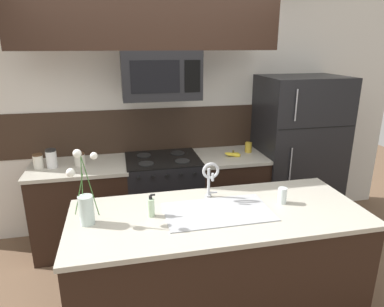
% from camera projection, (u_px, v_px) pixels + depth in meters
% --- Properties ---
extents(ground_plane, '(10.00, 10.00, 0.00)m').
position_uv_depth(ground_plane, '(179.00, 289.00, 3.01)').
color(ground_plane, brown).
extents(rear_partition, '(5.20, 0.10, 2.60)m').
position_uv_depth(rear_partition, '(184.00, 114.00, 3.86)').
color(rear_partition, silver).
rests_on(rear_partition, ground).
extents(splash_band, '(3.33, 0.01, 0.48)m').
position_uv_depth(splash_band, '(158.00, 130.00, 3.79)').
color(splash_band, '#332319').
rests_on(splash_band, rear_partition).
extents(back_counter_left, '(0.96, 0.65, 0.91)m').
position_uv_depth(back_counter_left, '(83.00, 207.00, 3.53)').
color(back_counter_left, black).
rests_on(back_counter_left, ground).
extents(back_counter_right, '(0.74, 0.65, 0.91)m').
position_uv_depth(back_counter_right, '(229.00, 193.00, 3.85)').
color(back_counter_right, black).
rests_on(back_counter_right, ground).
extents(stove_range, '(0.76, 0.64, 0.93)m').
position_uv_depth(stove_range, '(164.00, 199.00, 3.70)').
color(stove_range, black).
rests_on(stove_range, ground).
extents(microwave, '(0.74, 0.40, 0.46)m').
position_uv_depth(microwave, '(161.00, 75.00, 3.28)').
color(microwave, black).
extents(upper_cabinet_band, '(2.40, 0.34, 0.60)m').
position_uv_depth(upper_cabinet_band, '(148.00, 15.00, 3.07)').
color(upper_cabinet_band, black).
extents(refrigerator, '(0.89, 0.74, 1.73)m').
position_uv_depth(refrigerator, '(296.00, 153.00, 3.91)').
color(refrigerator, black).
rests_on(refrigerator, ground).
extents(storage_jar_tall, '(0.10, 0.10, 0.14)m').
position_uv_depth(storage_jar_tall, '(38.00, 161.00, 3.30)').
color(storage_jar_tall, silver).
rests_on(storage_jar_tall, back_counter_left).
extents(storage_jar_medium, '(0.10, 0.10, 0.19)m').
position_uv_depth(storage_jar_medium, '(51.00, 158.00, 3.30)').
color(storage_jar_medium, silver).
rests_on(storage_jar_medium, back_counter_left).
extents(storage_jar_short, '(0.11, 0.11, 0.12)m').
position_uv_depth(storage_jar_short, '(80.00, 159.00, 3.38)').
color(storage_jar_short, silver).
rests_on(storage_jar_short, back_counter_left).
extents(banana_bunch, '(0.19, 0.12, 0.08)m').
position_uv_depth(banana_bunch, '(233.00, 154.00, 3.66)').
color(banana_bunch, yellow).
rests_on(banana_bunch, back_counter_right).
extents(coffee_tin, '(0.08, 0.08, 0.11)m').
position_uv_depth(coffee_tin, '(248.00, 147.00, 3.79)').
color(coffee_tin, gold).
rests_on(coffee_tin, back_counter_right).
extents(island_counter, '(2.11, 0.87, 0.91)m').
position_uv_depth(island_counter, '(217.00, 266.00, 2.59)').
color(island_counter, black).
rests_on(island_counter, ground).
extents(kitchen_sink, '(0.76, 0.44, 0.16)m').
position_uv_depth(kitchen_sink, '(218.00, 220.00, 2.47)').
color(kitchen_sink, '#ADAFB5').
rests_on(kitchen_sink, island_counter).
extents(sink_faucet, '(0.14, 0.14, 0.31)m').
position_uv_depth(sink_faucet, '(210.00, 175.00, 2.59)').
color(sink_faucet, '#B7BABF').
rests_on(sink_faucet, island_counter).
extents(dish_soap_bottle, '(0.06, 0.05, 0.16)m').
position_uv_depth(dish_soap_bottle, '(151.00, 207.00, 2.37)').
color(dish_soap_bottle, beige).
rests_on(dish_soap_bottle, island_counter).
extents(drinking_glass, '(0.07, 0.07, 0.12)m').
position_uv_depth(drinking_glass, '(282.00, 196.00, 2.57)').
color(drinking_glass, silver).
rests_on(drinking_glass, island_counter).
extents(flower_vase, '(0.21, 0.14, 0.51)m').
position_uv_depth(flower_vase, '(85.00, 204.00, 2.25)').
color(flower_vase, silver).
rests_on(flower_vase, island_counter).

